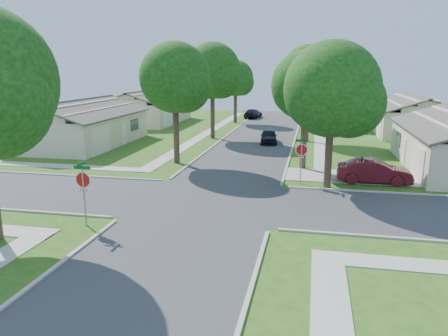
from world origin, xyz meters
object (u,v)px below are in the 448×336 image
tree_w_mid (213,73)px  car_driveway (374,171)px  tree_e_near (306,89)px  tree_e_far (311,76)px  house_nw_near (80,128)px  tree_ne_corner (333,94)px  house_nw_far (148,111)px  house_ne_far (413,119)px  car_curb_east (269,136)px  car_curb_west (253,113)px  tree_e_mid (309,76)px  tree_w_far (236,80)px  tree_w_near (176,81)px  stop_sign_sw (83,183)px  stop_sign_ne (302,152)px

tree_w_mid → car_driveway: bearing=-47.6°
tree_e_near → tree_e_far: (0.00, 25.00, 0.34)m
house_nw_near → tree_ne_corner: bearing=-25.8°
tree_e_far → house_nw_far: bearing=-174.5°
car_driveway → house_ne_far: bearing=-15.1°
car_curb_east → car_curb_west: 21.07m
tree_w_mid → house_nw_far: size_ratio=0.70×
tree_w_mid → house_ne_far: 22.68m
tree_w_mid → car_curb_east: tree_w_mid is taller
tree_w_mid → car_curb_east: 8.44m
tree_e_mid → car_curb_east: 6.86m
tree_e_near → tree_e_mid: 12.02m
tree_w_far → tree_w_near: bearing=-90.0°
house_nw_far → car_driveway: 36.31m
stop_sign_sw → tree_e_near: size_ratio=0.36×
tree_w_far → tree_ne_corner: 31.77m
tree_e_far → tree_w_far: bearing=-180.0°
tree_w_mid → tree_ne_corner: 20.10m
stop_sign_sw → tree_w_near: tree_w_near is taller
tree_e_near → car_curb_west: bearing=104.4°
tree_e_near → tree_w_near: size_ratio=0.92×
car_curb_east → tree_w_mid: bearing=157.4°
tree_w_mid → tree_e_mid: bearing=-0.0°
tree_w_near → tree_w_far: bearing=90.0°
tree_w_mid → tree_ne_corner: bearing=-56.8°
house_ne_far → car_curb_west: (-19.19, 10.87, -0.87)m
tree_e_mid → tree_w_mid: tree_w_mid is taller
tree_w_far → car_curb_east: 16.59m
tree_ne_corner → tree_w_far: bearing=110.3°
house_ne_far → car_driveway: house_ne_far is taller
tree_w_far → house_nw_near: 22.49m
tree_ne_corner → house_nw_far: (-22.35, 27.79, -4.08)m
tree_e_near → house_nw_far: 31.24m
stop_sign_sw → house_ne_far: 39.55m
tree_w_mid → tree_w_far: size_ratio=1.19×
tree_w_far → car_curb_east: size_ratio=2.09×
stop_sign_sw → car_driveway: 17.49m
house_nw_near → car_driveway: 26.80m
stop_sign_ne → house_nw_near: size_ratio=0.22×
stop_sign_sw → tree_w_far: tree_w_far is taller
tree_e_mid → tree_e_far: (-0.00, 13.00, -0.27)m
stop_sign_ne → house_ne_far: (11.29, 24.30, -0.51)m
car_curb_west → tree_e_far: bearing=151.5°
car_curb_west → tree_e_near: bearing=112.3°
house_ne_far → car_driveway: 24.14m
stop_sign_sw → car_driveway: size_ratio=0.66×
tree_w_near → car_curb_east: (5.84, 10.26, -5.46)m
stop_sign_ne → car_curb_west: size_ratio=0.67×
tree_w_far → house_ne_far: tree_w_far is taller
stop_sign_sw → tree_e_near: (9.45, 13.71, 3.61)m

